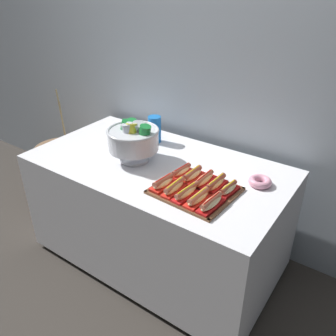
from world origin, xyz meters
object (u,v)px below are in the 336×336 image
(hot_dog_7, at_px, (204,180))
(punch_bowl, at_px, (133,138))
(floor_vase, at_px, (63,174))
(serving_tray, at_px, (195,191))
(hot_dog_9, at_px, (228,189))
(donut, at_px, (260,182))
(hot_dog_0, at_px, (163,183))
(hot_dog_5, at_px, (181,171))
(hot_dog_6, at_px, (192,175))
(hot_dog_4, at_px, (211,203))
(hot_dog_2, at_px, (186,193))
(hot_dog_8, at_px, (216,184))
(buffet_table, at_px, (158,211))
(hot_dog_1, at_px, (174,188))
(cup_stack, at_px, (155,129))
(hot_dog_3, at_px, (198,198))

(hot_dog_7, height_order, punch_bowl, punch_bowl)
(floor_vase, xyz_separation_m, serving_tray, (1.47, -0.27, 0.51))
(hot_dog_9, bearing_deg, donut, 61.76)
(floor_vase, distance_m, hot_dog_0, 1.46)
(hot_dog_5, bearing_deg, hot_dog_6, -3.22)
(hot_dog_4, relative_size, hot_dog_6, 1.06)
(floor_vase, relative_size, hot_dog_2, 5.23)
(hot_dog_0, height_order, hot_dog_8, hot_dog_0)
(buffet_table, xyz_separation_m, hot_dog_0, (0.20, -0.21, 0.39))
(hot_dog_8, bearing_deg, hot_dog_1, -135.50)
(buffet_table, xyz_separation_m, cup_stack, (-0.20, 0.24, 0.45))
(hot_dog_2, relative_size, hot_dog_8, 1.04)
(serving_tray, xyz_separation_m, hot_dog_5, (-0.15, 0.09, 0.03))
(hot_dog_3, distance_m, hot_dog_7, 0.18)
(hot_dog_4, xyz_separation_m, punch_bowl, (-0.63, 0.18, 0.11))
(floor_vase, bearing_deg, hot_dog_5, -7.63)
(hot_dog_3, distance_m, donut, 0.39)
(hot_dog_6, distance_m, hot_dog_9, 0.23)
(hot_dog_5, height_order, cup_stack, cup_stack)
(hot_dog_6, bearing_deg, serving_tray, -50.95)
(hot_dog_0, bearing_deg, hot_dog_9, 25.59)
(hot_dog_1, relative_size, hot_dog_7, 0.95)
(floor_vase, relative_size, cup_stack, 5.35)
(serving_tray, height_order, hot_dog_1, hot_dog_1)
(hot_dog_4, bearing_deg, punch_bowl, 164.17)
(buffet_table, height_order, hot_dog_4, hot_dog_4)
(donut, bearing_deg, cup_stack, 171.46)
(buffet_table, bearing_deg, floor_vase, 173.35)
(punch_bowl, bearing_deg, hot_dog_2, -19.49)
(hot_dog_7, bearing_deg, hot_dog_3, -68.78)
(punch_bowl, bearing_deg, donut, 13.00)
(hot_dog_2, relative_size, hot_dog_6, 1.06)
(hot_dog_5, bearing_deg, cup_stack, 144.33)
(hot_dog_7, bearing_deg, hot_dog_6, 176.78)
(hot_dog_5, bearing_deg, hot_dog_3, -39.48)
(hot_dog_3, relative_size, hot_dog_5, 1.17)
(buffet_table, relative_size, serving_tray, 3.71)
(hot_dog_0, bearing_deg, hot_dog_8, 33.03)
(hot_dog_2, height_order, hot_dog_9, hot_dog_2)
(hot_dog_1, distance_m, hot_dog_6, 0.17)
(hot_dog_5, height_order, hot_dog_9, same)
(serving_tray, xyz_separation_m, hot_dog_4, (0.15, -0.09, 0.03))
(hot_dog_0, xyz_separation_m, hot_dog_1, (0.07, -0.00, -0.00))
(buffet_table, height_order, floor_vase, floor_vase)
(donut, bearing_deg, hot_dog_8, -133.86)
(hot_dog_8, distance_m, cup_stack, 0.70)
(hot_dog_2, height_order, hot_dog_4, hot_dog_4)
(serving_tray, relative_size, hot_dog_8, 2.40)
(hot_dog_3, bearing_deg, hot_dog_2, 176.78)
(hot_dog_5, relative_size, punch_bowl, 0.50)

